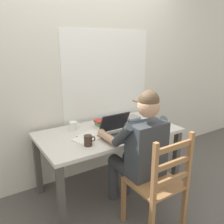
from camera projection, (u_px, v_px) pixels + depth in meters
ground_plane at (109, 187)px, 2.71m from camera, size 8.00×8.00×0.00m
back_wall at (87, 71)px, 2.73m from camera, size 6.00×0.08×2.60m
desk at (109, 138)px, 2.53m from camera, size 1.49×0.80×0.70m
seated_person at (139, 148)px, 2.15m from camera, size 0.50×0.60×1.24m
wooden_chair at (159, 184)px, 1.99m from camera, size 0.42×0.42×0.94m
laptop at (120, 131)px, 2.36m from camera, size 0.33×0.33×0.22m
computer_mouse at (148, 132)px, 2.44m from camera, size 0.06×0.10×0.03m
coffee_mug_white at (74, 126)px, 2.52m from camera, size 0.12×0.08×0.09m
coffee_mug_dark at (88, 140)px, 2.13m from camera, size 0.11×0.08×0.10m
book_stack_main at (132, 120)px, 2.74m from camera, size 0.18×0.16×0.08m
book_stack_side at (103, 124)px, 2.62m from camera, size 0.19×0.16×0.08m
paper_pile_near_laptop at (90, 135)px, 2.38m from camera, size 0.28×0.22×0.01m
paper_pile_back_corner at (150, 124)px, 2.69m from camera, size 0.23×0.16×0.01m
paper_pile_side at (87, 139)px, 2.28m from camera, size 0.27×0.23×0.01m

